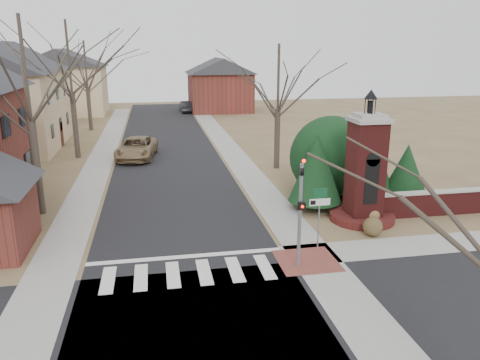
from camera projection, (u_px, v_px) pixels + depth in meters
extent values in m
plane|color=brown|center=(190.00, 283.00, 17.16)|extent=(120.00, 120.00, 0.00)
cube|color=black|center=(168.00, 154.00, 37.96)|extent=(8.00, 70.00, 0.01)
cube|color=black|center=(199.00, 330.00, 14.32)|extent=(120.00, 8.00, 0.01)
cube|color=silver|center=(189.00, 273.00, 17.91)|extent=(8.00, 2.20, 0.02)
cube|color=silver|center=(186.00, 257.00, 19.33)|extent=(8.00, 0.35, 0.02)
cube|color=gray|center=(231.00, 151.00, 38.87)|extent=(2.00, 60.00, 0.02)
cube|color=gray|center=(102.00, 156.00, 37.04)|extent=(2.00, 60.00, 0.02)
cube|color=brown|center=(307.00, 261.00, 18.95)|extent=(2.40, 2.40, 0.02)
cylinder|color=slate|center=(300.00, 217.00, 17.91)|extent=(0.14, 0.14, 4.20)
imported|color=black|center=(302.00, 167.00, 17.37)|extent=(0.15, 0.18, 0.90)
sphere|color=#FF0C05|center=(304.00, 161.00, 17.08)|extent=(0.14, 0.14, 0.14)
cube|color=black|center=(302.00, 206.00, 17.60)|extent=(0.28, 0.16, 0.30)
sphere|color=#FF0C05|center=(303.00, 207.00, 17.52)|extent=(0.11, 0.11, 0.11)
cylinder|color=slate|center=(319.00, 221.00, 19.68)|extent=(0.06, 0.06, 2.60)
cube|color=silver|center=(320.00, 202.00, 19.43)|extent=(0.90, 0.03, 0.30)
cube|color=black|center=(313.00, 203.00, 19.36)|extent=(0.22, 0.02, 0.18)
cube|color=#0E4525|center=(320.00, 193.00, 19.32)|extent=(0.60, 0.03, 0.40)
cylinder|color=#561A19|center=(362.00, 217.00, 23.42)|extent=(3.20, 3.20, 0.36)
cube|color=#561A19|center=(365.00, 172.00, 22.79)|extent=(1.50, 1.50, 5.00)
cube|color=black|center=(371.00, 182.00, 22.19)|extent=(0.70, 0.10, 2.20)
cube|color=gray|center=(369.00, 120.00, 22.09)|extent=(1.70, 1.70, 0.20)
cube|color=gray|center=(369.00, 116.00, 22.03)|extent=(1.30, 1.30, 0.20)
cylinder|color=black|center=(370.00, 107.00, 21.92)|extent=(0.20, 0.20, 0.60)
cone|color=black|center=(371.00, 94.00, 21.76)|extent=(0.64, 0.64, 0.45)
cube|color=#561A19|center=(444.00, 203.00, 24.10)|extent=(7.50, 0.40, 1.20)
cube|color=gray|center=(446.00, 191.00, 23.92)|extent=(7.50, 0.50, 0.10)
cube|color=beige|center=(3.00, 111.00, 39.44)|extent=(9.00, 12.00, 6.40)
cube|color=beige|center=(65.00, 91.00, 59.61)|extent=(10.00, 8.00, 6.00)
cube|color=beige|center=(35.00, 59.00, 56.52)|extent=(0.75, 0.75, 3.08)
cube|color=maroon|center=(220.00, 92.00, 63.27)|extent=(8.00, 8.00, 5.00)
cube|color=maroon|center=(204.00, 67.00, 60.43)|extent=(0.75, 0.75, 2.80)
cylinder|color=#473D33|center=(314.00, 205.00, 24.98)|extent=(0.20, 0.20, 0.50)
cone|color=black|center=(316.00, 168.00, 24.42)|extent=(2.80, 2.80, 3.60)
cylinder|color=#473D33|center=(362.00, 195.00, 26.69)|extent=(0.20, 0.20, 0.50)
cone|color=black|center=(365.00, 154.00, 26.05)|extent=(3.40, 3.40, 4.20)
cylinder|color=#473D33|center=(404.00, 198.00, 26.10)|extent=(0.20, 0.20, 0.50)
cone|color=black|center=(407.00, 169.00, 25.65)|extent=(2.40, 2.40, 2.80)
sphere|color=black|center=(331.00, 154.00, 27.07)|extent=(4.80, 4.80, 4.80)
cylinder|color=#473D33|center=(37.00, 168.00, 23.78)|extent=(0.40, 0.40, 4.83)
cylinder|color=#473D33|center=(75.00, 126.00, 36.04)|extent=(0.40, 0.40, 5.04)
cylinder|color=#473D33|center=(89.00, 109.00, 48.33)|extent=(0.40, 0.40, 4.41)
cylinder|color=#473D33|center=(277.00, 139.00, 33.03)|extent=(0.40, 0.40, 4.20)
imported|color=olive|center=(137.00, 148.00, 36.33)|extent=(3.46, 6.11, 1.61)
imported|color=#2B2E32|center=(187.00, 106.00, 62.36)|extent=(1.76, 4.61, 1.50)
sphere|color=brown|center=(373.00, 227.00, 21.39)|extent=(0.89, 0.89, 0.89)
sphere|color=brown|center=(371.00, 214.00, 23.02)|extent=(0.90, 0.90, 0.90)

